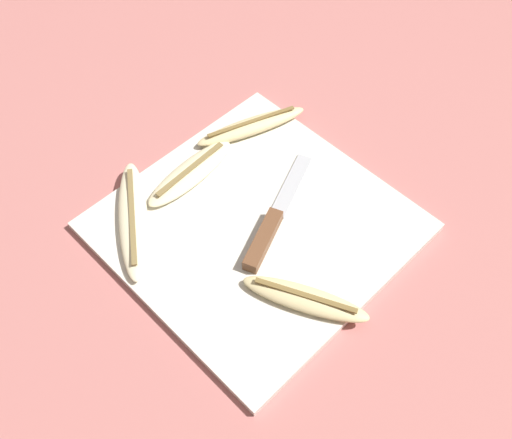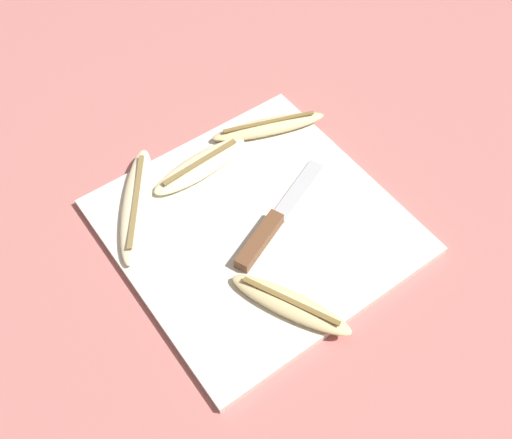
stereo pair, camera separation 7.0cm
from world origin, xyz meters
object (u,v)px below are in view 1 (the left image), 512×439
Objects in this scene: banana_mellow_near at (305,299)px; banana_pale_long at (191,173)px; banana_ripe_center at (252,126)px; knife at (269,229)px; banana_bright_far at (133,219)px.

banana_pale_long is at bearing 172.71° from banana_mellow_near.
banana_ripe_center is 0.30m from banana_mellow_near.
banana_mellow_near is (0.11, -0.04, 0.00)m from knife.
banana_bright_far reaches higher than knife.
banana_bright_far is (0.01, -0.24, -0.00)m from banana_ripe_center.
knife is 1.26× the size of banana_pale_long.
knife is 1.10× the size of banana_bright_far.
knife is 0.11m from banana_mellow_near.
banana_ripe_center is 0.24m from banana_bright_far.
knife is 0.19m from banana_ripe_center.
banana_bright_far is (-0.25, -0.08, -0.00)m from banana_mellow_near.
knife is at bearing 40.09° from banana_bright_far.
banana_ripe_center reaches higher than banana_bright_far.
knife and banana_pale_long have the same top height.
banana_mellow_near is 0.88× the size of banana_bright_far.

